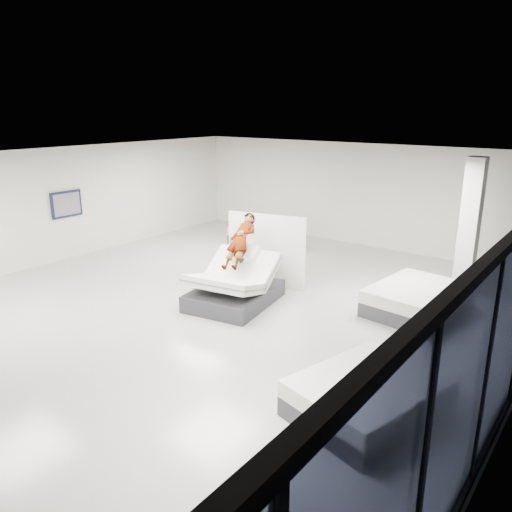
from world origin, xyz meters
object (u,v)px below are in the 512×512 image
(flat_bed_right_far, at_px, (416,300))
(column, at_px, (470,227))
(wall_poster, at_px, (67,204))
(hero_bed, at_px, (234,287))
(person, at_px, (241,249))
(remote, at_px, (242,261))
(flat_bed_left_far, at_px, (263,239))
(flat_bed_right_near, at_px, (366,397))
(divider_panel, at_px, (266,251))

(flat_bed_right_far, bearing_deg, column, 76.83)
(column, bearing_deg, wall_poster, -158.07)
(hero_bed, bearing_deg, column, 44.80)
(person, bearing_deg, remote, -57.85)
(remote, relative_size, flat_bed_right_far, 0.06)
(person, distance_m, flat_bed_left_far, 4.56)
(flat_bed_right_far, relative_size, flat_bed_left_far, 0.96)
(column, bearing_deg, flat_bed_right_near, -86.82)
(remote, height_order, wall_poster, wall_poster)
(hero_bed, xyz_separation_m, flat_bed_right_near, (4.20, -2.12, -0.12))
(divider_panel, xyz_separation_m, flat_bed_left_far, (-2.16, 2.78, -0.63))
(flat_bed_right_near, relative_size, wall_poster, 2.48)
(flat_bed_right_near, bearing_deg, hero_bed, 153.27)
(flat_bed_right_far, bearing_deg, flat_bed_left_far, 159.04)
(hero_bed, height_order, flat_bed_left_far, hero_bed)
(flat_bed_right_near, height_order, wall_poster, wall_poster)
(hero_bed, xyz_separation_m, wall_poster, (-6.06, -0.15, 1.20))
(divider_panel, bearing_deg, flat_bed_right_near, -52.08)
(flat_bed_right_far, distance_m, flat_bed_left_far, 6.13)
(person, distance_m, column, 5.30)
(hero_bed, distance_m, flat_bed_left_far, 4.76)
(remote, height_order, flat_bed_right_far, remote)
(person, relative_size, flat_bed_right_near, 0.64)
(remote, distance_m, divider_panel, 1.44)
(flat_bed_right_far, bearing_deg, person, -154.41)
(flat_bed_left_far, bearing_deg, wall_poster, -131.06)
(column, bearing_deg, flat_bed_left_far, 176.99)
(flat_bed_right_near, relative_size, column, 0.74)
(remote, xyz_separation_m, flat_bed_right_far, (3.21, 1.98, -0.76))
(divider_panel, distance_m, column, 4.75)
(flat_bed_right_near, bearing_deg, wall_poster, 169.18)
(hero_bed, height_order, wall_poster, wall_poster)
(flat_bed_right_near, bearing_deg, person, 150.36)
(column, xyz_separation_m, wall_poster, (-9.93, -4.00, 0.00))
(flat_bed_left_far, bearing_deg, hero_bed, -61.18)
(flat_bed_right_near, bearing_deg, flat_bed_right_far, 100.64)
(remote, relative_size, divider_panel, 0.07)
(wall_poster, bearing_deg, column, 21.93)
(remote, relative_size, wall_poster, 0.15)
(person, relative_size, remote, 10.81)
(divider_panel, bearing_deg, person, -98.90)
(remote, relative_size, flat_bed_right_near, 0.06)
(hero_bed, distance_m, remote, 0.69)
(remote, bearing_deg, divider_panel, 94.52)
(flat_bed_right_far, xyz_separation_m, column, (0.44, 1.87, 1.31))
(divider_panel, height_order, flat_bed_right_near, divider_panel)
(hero_bed, relative_size, person, 1.53)
(divider_panel, relative_size, wall_poster, 2.09)
(person, distance_m, wall_poster, 6.04)
(wall_poster, bearing_deg, divider_panel, 14.59)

